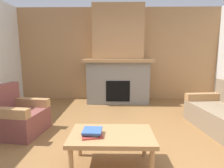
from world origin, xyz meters
TOP-DOWN VIEW (x-y plane):
  - ground at (0.00, 0.00)m, footprint 9.00×9.00m
  - wall_back_wood_panel at (0.00, 3.00)m, footprint 6.00×0.12m
  - fireplace at (0.00, 2.62)m, footprint 1.90×0.82m
  - armchair at (-1.77, 0.44)m, footprint 0.85×0.85m
  - coffee_table at (-0.12, -0.48)m, footprint 1.00×0.60m
  - book_stack_near_edge at (-0.35, -0.54)m, footprint 0.27×0.25m

SIDE VIEW (x-z plane):
  - ground at x=0.00m, z-range 0.00..0.00m
  - armchair at x=-1.77m, z-range -0.13..0.72m
  - coffee_table at x=-0.12m, z-range 0.16..0.59m
  - book_stack_near_edge at x=-0.35m, z-range 0.43..0.50m
  - fireplace at x=0.00m, z-range -0.19..2.51m
  - wall_back_wood_panel at x=0.00m, z-range 0.00..2.70m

